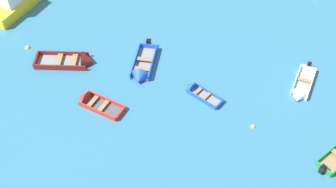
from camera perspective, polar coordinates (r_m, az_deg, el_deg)
name	(u,v)px	position (r m, az deg, el deg)	size (l,w,h in m)	color
rowboat_blue_near_camera	(196,91)	(30.09, 3.69, 0.39)	(2.31, 2.80, 0.82)	gray
rowboat_maroon_foreground_center	(78,61)	(32.66, -11.62, 4.17)	(4.54, 2.64, 1.39)	gray
rowboat_red_midfield_left	(90,101)	(29.87, -10.00, -0.87)	(3.23, 3.13, 1.10)	#4C4C51
rowboat_white_outer_left	(301,90)	(31.38, 16.79, 0.46)	(3.03, 3.38, 1.03)	beige
rowboat_blue_back_row_right	(142,70)	(31.37, -3.44, 3.09)	(2.75, 4.08, 1.23)	gray
mooring_buoy_midfield	(253,127)	(28.73, 10.93, -4.20)	(0.29, 0.29, 0.29)	yellow
mooring_buoy_between_boats_left	(28,48)	(35.02, -17.70, 5.72)	(0.37, 0.37, 0.37)	yellow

